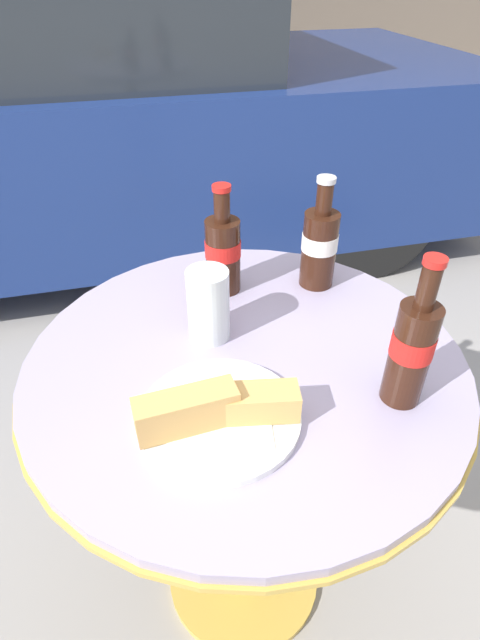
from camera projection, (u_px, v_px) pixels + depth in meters
ground_plane at (244, 575)px, 1.33m from camera, size 30.00×30.00×0.00m
bistro_table at (245, 421)px, 0.96m from camera, size 0.77×0.77×0.77m
cola_bottle_left at (223, 251)px, 0.98m from camera, size 0.07×0.07×0.22m
cola_bottle_right at (412, 348)px, 0.73m from camera, size 0.06×0.06×0.25m
cola_bottle_center at (319, 245)px, 1.00m from camera, size 0.07×0.07×0.23m
drinking_glass at (209, 308)px, 0.87m from camera, size 0.07×0.07×0.13m
lunch_plate_near at (218, 412)px, 0.73m from camera, size 0.25×0.25×0.07m
parked_car at (91, 113)px, 2.52m from camera, size 3.88×1.71×1.44m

